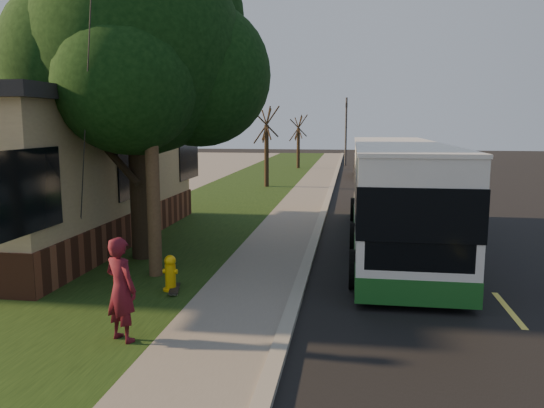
% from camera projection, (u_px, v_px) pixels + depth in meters
% --- Properties ---
extents(ground, '(120.00, 120.00, 0.00)m').
position_uv_depth(ground, '(296.00, 300.00, 10.53)').
color(ground, black).
rests_on(ground, ground).
extents(road, '(8.00, 80.00, 0.01)m').
position_uv_depth(road, '(431.00, 217.00, 19.71)').
color(road, black).
rests_on(road, ground).
extents(curb, '(0.25, 80.00, 0.12)m').
position_uv_depth(curb, '(324.00, 213.00, 20.29)').
color(curb, gray).
rests_on(curb, ground).
extents(sidewalk, '(2.00, 80.00, 0.08)m').
position_uv_depth(sidewalk, '(298.00, 213.00, 20.44)').
color(sidewalk, slate).
rests_on(sidewalk, ground).
extents(grass_verge, '(5.00, 80.00, 0.07)m').
position_uv_depth(grass_verge, '(210.00, 211.00, 20.96)').
color(grass_verge, black).
rests_on(grass_verge, ground).
extents(fire_hydrant, '(0.32, 0.32, 0.74)m').
position_uv_depth(fire_hydrant, '(170.00, 273.00, 10.84)').
color(fire_hydrant, '#E7B00C').
rests_on(fire_hydrant, grass_verge).
extents(utility_pole, '(2.86, 3.21, 9.07)m').
position_uv_depth(utility_pole, '(149.00, 68.00, 11.28)').
color(utility_pole, '#473321').
rests_on(utility_pole, ground).
extents(leafy_tree, '(6.30, 6.00, 7.80)m').
position_uv_depth(leafy_tree, '(140.00, 53.00, 12.94)').
color(leafy_tree, black).
rests_on(leafy_tree, grass_verge).
extents(bare_tree_near, '(1.38, 1.21, 4.31)m').
position_uv_depth(bare_tree_near, '(267.00, 148.00, 28.31)').
color(bare_tree_near, black).
rests_on(bare_tree_near, grass_verge).
extents(bare_tree_far, '(1.38, 1.21, 4.03)m').
position_uv_depth(bare_tree_far, '(298.00, 142.00, 39.99)').
color(bare_tree_far, black).
rests_on(bare_tree_far, grass_verge).
extents(traffic_signal, '(0.18, 0.22, 5.50)m').
position_uv_depth(traffic_signal, '(346.00, 127.00, 43.20)').
color(traffic_signal, '#2D2D30').
rests_on(traffic_signal, ground).
extents(transit_bus, '(2.50, 10.85, 2.94)m').
position_uv_depth(transit_bus, '(396.00, 192.00, 14.71)').
color(transit_bus, silver).
rests_on(transit_bus, ground).
extents(skateboarder, '(0.72, 0.63, 1.67)m').
position_uv_depth(skateboarder, '(121.00, 289.00, 8.28)').
color(skateboarder, '#4F0F1C').
rests_on(skateboarder, grass_verge).
extents(skateboard_main, '(0.36, 0.77, 0.07)m').
position_uv_depth(skateboard_main, '(174.00, 289.00, 10.82)').
color(skateboard_main, black).
rests_on(skateboard_main, grass_verge).
extents(dumpster, '(1.58, 1.29, 1.33)m').
position_uv_depth(dumpster, '(69.00, 213.00, 16.45)').
color(dumpster, black).
rests_on(dumpster, building_lot).
extents(distant_car, '(2.24, 4.98, 1.66)m').
position_uv_depth(distant_car, '(370.00, 164.00, 34.51)').
color(distant_car, black).
rests_on(distant_car, ground).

